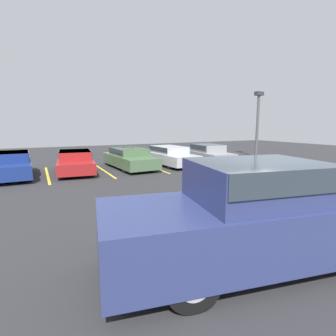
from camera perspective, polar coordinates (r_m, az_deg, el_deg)
name	(u,v)px	position (r m, az deg, el deg)	size (l,w,h in m)	color
ground_plane	(266,246)	(6.23, 20.46, -15.66)	(60.00, 60.00, 0.00)	#2D2D30
stall_stripe_b	(47,175)	(15.08, -24.76, -1.34)	(0.12, 5.25, 0.01)	yellow
stall_stripe_c	(104,170)	(15.44, -13.81, -0.51)	(0.12, 5.25, 0.01)	yellow
stall_stripe_d	(151,167)	(16.32, -3.70, 0.26)	(0.12, 5.25, 0.01)	yellow
stall_stripe_e	(191,164)	(17.66, 5.13, 0.93)	(0.12, 5.25, 0.01)	yellow
stall_stripe_f	(226,161)	(19.36, 12.56, 1.48)	(0.12, 5.25, 0.01)	yellow
pickup_truck	(271,214)	(5.27, 21.47, -9.24)	(6.46, 3.03, 1.94)	navy
parked_sedan_a	(11,164)	(15.03, -30.93, 0.74)	(1.87, 4.40, 1.26)	navy
parked_sedan_b	(75,161)	(15.29, -19.51, 1.51)	(2.27, 4.77, 1.18)	maroon
parked_sedan_c	(129,157)	(15.94, -8.44, 2.28)	(2.14, 4.89, 1.20)	#4C6B47
parked_sedan_d	(169,155)	(17.01, 0.29, 2.85)	(2.08, 4.86, 1.21)	#B7BABF
parked_sedan_e	(208,153)	(18.45, 8.74, 3.28)	(2.01, 4.36, 1.24)	gray
light_post	(258,119)	(22.39, 18.95, 10.14)	(0.70, 0.36, 5.16)	#515156
wheel_stop_curb	(153,159)	(19.66, -3.38, 2.01)	(1.71, 0.20, 0.14)	#B7B2A8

